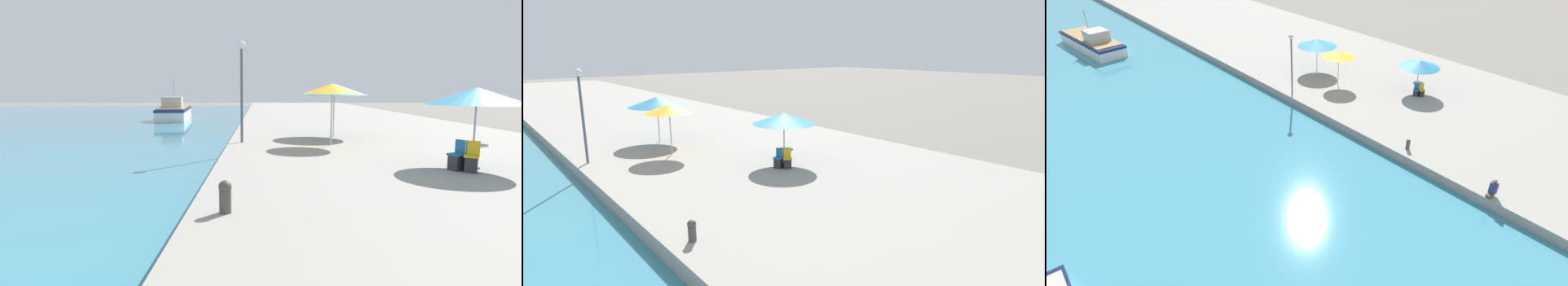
{
  "view_description": "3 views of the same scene",
  "coord_description": "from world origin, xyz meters",
  "views": [
    {
      "loc": [
        1.48,
        6.52,
        3.02
      ],
      "look_at": [
        1.5,
        18.74,
        1.41
      ],
      "focal_mm": 28.0,
      "sensor_mm": 36.0,
      "label": 1
    },
    {
      "loc": [
        -4.04,
        4.13,
        6.09
      ],
      "look_at": [
        8.1,
        19.03,
        1.61
      ],
      "focal_mm": 28.0,
      "sensor_mm": 36.0,
      "label": 2
    },
    {
      "loc": [
        -17.32,
        2.63,
        13.8
      ],
      "look_at": [
        -4.0,
        18.0,
        1.21
      ],
      "focal_mm": 28.0,
      "sensor_mm": 36.0,
      "label": 3
    }
  ],
  "objects": [
    {
      "name": "cafe_chair_right",
      "position": [
        7.36,
        18.53,
        0.93
      ],
      "size": [
        0.56,
        0.55,
        0.91
      ],
      "rotation": [
        0.0,
        0.0,
        2.03
      ],
      "color": "#2D2D33",
      "rests_on": "quay_promenade"
    },
    {
      "name": "lamppost",
      "position": [
        0.61,
        25.08,
        3.7
      ],
      "size": [
        0.36,
        0.36,
        4.56
      ],
      "color": "#565B60",
      "rests_on": "quay_promenade"
    },
    {
      "name": "cafe_table",
      "position": [
        8.01,
        18.86,
        1.14
      ],
      "size": [
        0.8,
        0.8,
        0.74
      ],
      "color": "#333338",
      "rests_on": "quay_promenade"
    },
    {
      "name": "cafe_umbrella_striped",
      "position": [
        5.22,
        27.36,
        3.03
      ],
      "size": [
        3.34,
        3.34,
        2.71
      ],
      "color": "#B7B7B7",
      "rests_on": "quay_promenade"
    },
    {
      "name": "cafe_umbrella_white",
      "position": [
        4.53,
        24.07,
        3.05
      ],
      "size": [
        2.54,
        2.54,
        2.67
      ],
      "color": "#B7B7B7",
      "rests_on": "quay_promenade"
    },
    {
      "name": "cafe_chair_left",
      "position": [
        7.65,
        18.23,
        0.93
      ],
      "size": [
        0.56,
        0.57,
        0.91
      ],
      "rotation": [
        0.0,
        0.0,
        2.61
      ],
      "color": "#2D2D33",
      "rests_on": "quay_promenade"
    },
    {
      "name": "quay_promenade",
      "position": [
        8.0,
        37.0,
        0.3
      ],
      "size": [
        16.0,
        90.0,
        0.61
      ],
      "color": "gray",
      "rests_on": "ground_plane"
    },
    {
      "name": "mooring_bollard",
      "position": [
        0.78,
        14.28,
        0.96
      ],
      "size": [
        0.26,
        0.26,
        0.65
      ],
      "color": "#4C4742",
      "rests_on": "quay_promenade"
    },
    {
      "name": "cafe_umbrella_pink",
      "position": [
        8.1,
        19.03,
        2.82
      ],
      "size": [
        3.03,
        3.03,
        2.48
      ],
      "color": "#B7B7B7",
      "rests_on": "quay_promenade"
    }
  ]
}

